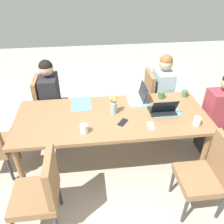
{
  "coord_description": "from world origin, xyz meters",
  "views": [
    {
      "loc": [
        0.27,
        2.28,
        2.31
      ],
      "look_at": [
        0.0,
        0.0,
        0.77
      ],
      "focal_mm": 36.85,
      "sensor_mm": 36.0,
      "label": 1
    }
  ],
  "objects_px": {
    "chair_head_left_left_far": "(219,117)",
    "chair_far_right_far": "(208,173)",
    "laptop_head_left_left_far": "(163,110)",
    "coffee_mug_near_left": "(185,93)",
    "coffee_mug_centre_right": "(84,129)",
    "phone_black": "(123,122)",
    "flower_vase": "(113,104)",
    "dining_table": "(112,120)",
    "person_near_left_mid": "(52,103)",
    "laptop_near_left_near": "(138,97)",
    "person_near_left_near": "(161,96)",
    "coffee_mug_near_right": "(161,95)",
    "phone_silver": "(151,126)",
    "coffee_mug_centre_left": "(197,121)",
    "chair_near_left_near": "(155,96)",
    "chair_near_left_mid": "(47,103)",
    "person_head_left_left_far": "(218,119)",
    "chair_far_right_near": "(41,190)"
  },
  "relations": [
    {
      "from": "chair_far_right_far",
      "to": "phone_silver",
      "type": "height_order",
      "value": "chair_far_right_far"
    },
    {
      "from": "chair_far_right_far",
      "to": "laptop_near_left_near",
      "type": "distance_m",
      "value": 1.27
    },
    {
      "from": "chair_near_left_mid",
      "to": "coffee_mug_centre_right",
      "type": "height_order",
      "value": "chair_near_left_mid"
    },
    {
      "from": "person_near_left_mid",
      "to": "dining_table",
      "type": "bearing_deg",
      "value": 138.94
    },
    {
      "from": "laptop_head_left_left_far",
      "to": "phone_black",
      "type": "relative_size",
      "value": 2.13
    },
    {
      "from": "chair_near_left_near",
      "to": "flower_vase",
      "type": "relative_size",
      "value": 3.69
    },
    {
      "from": "chair_head_left_left_far",
      "to": "phone_black",
      "type": "distance_m",
      "value": 1.42
    },
    {
      "from": "person_near_left_mid",
      "to": "coffee_mug_near_right",
      "type": "bearing_deg",
      "value": 166.23
    },
    {
      "from": "chair_near_left_mid",
      "to": "chair_near_left_near",
      "type": "bearing_deg",
      "value": -179.98
    },
    {
      "from": "coffee_mug_near_left",
      "to": "phone_silver",
      "type": "height_order",
      "value": "coffee_mug_near_left"
    },
    {
      "from": "person_head_left_left_far",
      "to": "phone_silver",
      "type": "height_order",
      "value": "person_head_left_left_far"
    },
    {
      "from": "dining_table",
      "to": "phone_black",
      "type": "height_order",
      "value": "phone_black"
    },
    {
      "from": "person_near_left_mid",
      "to": "coffee_mug_near_right",
      "type": "xyz_separation_m",
      "value": [
        -1.53,
        0.37,
        0.25
      ]
    },
    {
      "from": "chair_far_right_far",
      "to": "coffee_mug_centre_right",
      "type": "xyz_separation_m",
      "value": [
        1.23,
        -0.52,
        0.28
      ]
    },
    {
      "from": "chair_head_left_left_far",
      "to": "chair_far_right_near",
      "type": "xyz_separation_m",
      "value": [
        2.26,
        0.92,
        0.0
      ]
    },
    {
      "from": "person_near_left_near",
      "to": "coffee_mug_near_left",
      "type": "bearing_deg",
      "value": 117.68
    },
    {
      "from": "coffee_mug_centre_right",
      "to": "phone_black",
      "type": "distance_m",
      "value": 0.47
    },
    {
      "from": "coffee_mug_near_left",
      "to": "phone_silver",
      "type": "distance_m",
      "value": 0.88
    },
    {
      "from": "coffee_mug_near_right",
      "to": "coffee_mug_centre_right",
      "type": "bearing_deg",
      "value": 30.74
    },
    {
      "from": "person_near_left_near",
      "to": "coffee_mug_centre_right",
      "type": "distance_m",
      "value": 1.58
    },
    {
      "from": "chair_head_left_left_far",
      "to": "chair_far_right_far",
      "type": "relative_size",
      "value": 1.0
    },
    {
      "from": "dining_table",
      "to": "phone_black",
      "type": "relative_size",
      "value": 15.48
    },
    {
      "from": "chair_head_left_left_far",
      "to": "chair_far_right_far",
      "type": "bearing_deg",
      "value": 56.52
    },
    {
      "from": "dining_table",
      "to": "person_near_left_mid",
      "type": "relative_size",
      "value": 1.94
    },
    {
      "from": "person_near_left_mid",
      "to": "person_head_left_left_far",
      "type": "bearing_deg",
      "value": 163.0
    },
    {
      "from": "person_near_left_mid",
      "to": "coffee_mug_centre_right",
      "type": "bearing_deg",
      "value": 115.42
    },
    {
      "from": "person_head_left_left_far",
      "to": "person_near_left_near",
      "type": "bearing_deg",
      "value": -50.19
    },
    {
      "from": "laptop_head_left_left_far",
      "to": "coffee_mug_near_left",
      "type": "relative_size",
      "value": 3.61
    },
    {
      "from": "chair_near_left_near",
      "to": "coffee_mug_near_right",
      "type": "relative_size",
      "value": 9.0
    },
    {
      "from": "coffee_mug_near_right",
      "to": "person_near_left_mid",
      "type": "bearing_deg",
      "value": -13.77
    },
    {
      "from": "chair_far_right_near",
      "to": "dining_table",
      "type": "bearing_deg",
      "value": -132.93
    },
    {
      "from": "laptop_near_left_near",
      "to": "coffee_mug_centre_left",
      "type": "distance_m",
      "value": 0.83
    },
    {
      "from": "person_head_left_left_far",
      "to": "phone_silver",
      "type": "xyz_separation_m",
      "value": [
        1.02,
        0.29,
        0.2
      ]
    },
    {
      "from": "chair_far_right_far",
      "to": "phone_silver",
      "type": "xyz_separation_m",
      "value": [
        0.48,
        -0.55,
        0.23
      ]
    },
    {
      "from": "chair_near_left_mid",
      "to": "coffee_mug_centre_left",
      "type": "bearing_deg",
      "value": 149.61
    },
    {
      "from": "chair_near_left_mid",
      "to": "coffee_mug_near_right",
      "type": "distance_m",
      "value": 1.68
    },
    {
      "from": "chair_far_right_far",
      "to": "phone_black",
      "type": "bearing_deg",
      "value": -39.66
    },
    {
      "from": "chair_head_left_left_far",
      "to": "chair_far_right_near",
      "type": "height_order",
      "value": "same"
    },
    {
      "from": "person_near_left_mid",
      "to": "coffee_mug_near_right",
      "type": "distance_m",
      "value": 1.59
    },
    {
      "from": "coffee_mug_near_left",
      "to": "phone_silver",
      "type": "relative_size",
      "value": 0.59
    },
    {
      "from": "laptop_near_left_near",
      "to": "person_near_left_near",
      "type": "bearing_deg",
      "value": -140.47
    },
    {
      "from": "chair_head_left_left_far",
      "to": "person_near_left_near",
      "type": "bearing_deg",
      "value": -44.07
    },
    {
      "from": "laptop_near_left_near",
      "to": "phone_black",
      "type": "relative_size",
      "value": 2.13
    },
    {
      "from": "flower_vase",
      "to": "phone_black",
      "type": "height_order",
      "value": "flower_vase"
    },
    {
      "from": "flower_vase",
      "to": "laptop_near_left_near",
      "type": "bearing_deg",
      "value": -143.32
    },
    {
      "from": "coffee_mug_near_right",
      "to": "coffee_mug_centre_right",
      "type": "height_order",
      "value": "coffee_mug_centre_right"
    },
    {
      "from": "person_near_left_near",
      "to": "coffee_mug_centre_right",
      "type": "height_order",
      "value": "person_near_left_near"
    },
    {
      "from": "chair_far_right_far",
      "to": "flower_vase",
      "type": "bearing_deg",
      "value": -44.82
    },
    {
      "from": "person_head_left_left_far",
      "to": "laptop_near_left_near",
      "type": "bearing_deg",
      "value": -16.06
    },
    {
      "from": "laptop_near_left_near",
      "to": "coffee_mug_centre_right",
      "type": "xyz_separation_m",
      "value": [
        0.73,
        0.61,
        0.01
      ]
    }
  ]
}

